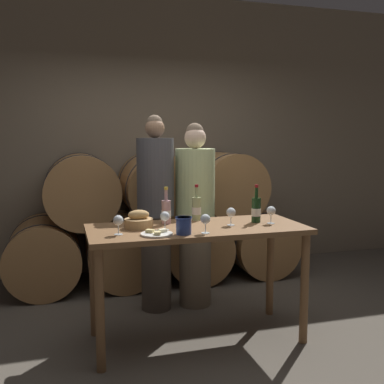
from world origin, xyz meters
name	(u,v)px	position (x,y,z in m)	size (l,w,h in m)	color
ground_plane	(197,338)	(0.00, 0.00, 0.00)	(10.00, 10.00, 0.00)	#564F44
stone_wall_back	(146,135)	(0.00, 2.07, 1.60)	(10.00, 0.12, 3.20)	#7F705B
barrel_stack	(157,222)	(0.00, 1.52, 0.65)	(3.13, 0.85, 1.42)	#9E7042
tasting_table	(197,242)	(0.00, 0.00, 0.78)	(1.66, 0.71, 0.90)	brown
person_left	(156,212)	(-0.18, 0.71, 0.91)	(0.33, 0.33, 1.77)	#4C4238
person_right	(195,215)	(0.20, 0.71, 0.86)	(0.36, 0.36, 1.71)	#756651
wine_bottle_red	(256,210)	(0.51, 0.04, 1.00)	(0.07, 0.07, 0.30)	#193819
wine_bottle_white	(197,208)	(0.07, 0.26, 1.00)	(0.07, 0.07, 0.30)	#ADBC7F
wine_bottle_rose	(166,212)	(-0.20, 0.18, 1.00)	(0.07, 0.07, 0.29)	#BC8E93
blue_crock	(184,225)	(-0.17, -0.23, 0.97)	(0.12, 0.12, 0.12)	navy
bread_basket	(139,221)	(-0.44, 0.07, 0.95)	(0.21, 0.21, 0.14)	tan
cheese_plate	(157,234)	(-0.36, -0.20, 0.91)	(0.23, 0.23, 0.04)	white
wine_glass_far_left	(118,221)	(-0.61, -0.12, 1.00)	(0.07, 0.07, 0.14)	white
wine_glass_left	(165,217)	(-0.26, -0.05, 1.00)	(0.07, 0.07, 0.14)	white
wine_glass_center	(205,220)	(-0.01, -0.24, 1.00)	(0.07, 0.07, 0.14)	white
wine_glass_right	(231,213)	(0.27, -0.03, 1.00)	(0.07, 0.07, 0.14)	white
wine_glass_far_right	(271,211)	(0.60, -0.05, 1.00)	(0.07, 0.07, 0.14)	white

